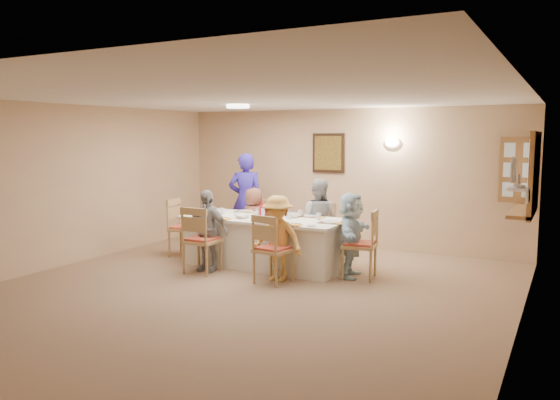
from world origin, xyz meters
The scene contains 49 objects.
ground centered at (0.00, 0.00, 0.00)m, with size 7.00×7.00×0.00m, color olive.
room_walls centered at (0.00, 0.00, 1.51)m, with size 7.00×7.00×7.00m.
wall_picture centered at (-0.30, 3.46, 1.70)m, with size 0.62×0.05×0.72m.
wall_sconce centered at (0.90, 3.44, 1.90)m, with size 0.26×0.09×0.18m, color white.
ceiling_light centered at (-1.00, 1.50, 2.47)m, with size 0.36×0.36×0.05m, color white.
serving_hatch centered at (3.21, 2.40, 1.50)m, with size 0.06×1.50×1.15m, color brown.
hatch_sill centered at (3.09, 2.40, 0.97)m, with size 0.30×1.50×0.05m, color brown.
shutter_door centered at (2.95, 3.16, 1.50)m, with size 0.55×0.04×1.00m, color brown.
fan_shelf centered at (3.13, 1.05, 1.40)m, with size 0.22×0.36×0.03m, color white.
desk_fan centered at (3.10, 1.05, 1.55)m, with size 0.30×0.30×0.28m, color #A5A5A8, non-canonical shape.
dining_table centered at (-0.49, 1.43, 0.38)m, with size 2.56×1.08×0.76m, color white.
chair_back_left centered at (-1.09, 2.23, 0.46)m, with size 0.44×0.44×0.91m, color tan, non-canonical shape.
chair_back_right centered at (0.11, 2.23, 0.46)m, with size 0.44×0.44×0.92m, color tan, non-canonical shape.
chair_front_left centered at (-1.09, 0.63, 0.50)m, with size 0.48×0.48×1.00m, color tan, non-canonical shape.
chair_front_right centered at (0.11, 0.63, 0.48)m, with size 0.46×0.46×0.96m, color tan, non-canonical shape.
chair_left_end centered at (-2.04, 1.43, 0.48)m, with size 0.46×0.46×0.96m, color tan, non-canonical shape.
chair_right_end centered at (1.06, 1.43, 0.49)m, with size 0.47×0.47×0.99m, color tan, non-canonical shape.
diner_back_left centered at (-1.09, 2.11, 0.57)m, with size 0.58×0.40×1.14m, color brown.
diner_back_right centered at (0.11, 2.11, 0.67)m, with size 0.71×0.58×1.34m, color #A1A4AB.
diner_front_left centered at (-1.09, 0.75, 0.61)m, with size 0.72×0.31×1.22m, color #949494.
diner_front_right centered at (0.11, 0.75, 0.60)m, with size 0.79×0.48×1.20m, color gold.
diner_right_end centered at (0.93, 1.43, 0.61)m, with size 0.54×1.17×1.22m, color #C2E5F6.
caregiver centered at (-1.54, 2.58, 0.85)m, with size 0.74×0.64×1.71m, color #3124A8.
placemat_fl centered at (-1.09, 1.01, 0.76)m, with size 0.32×0.24×0.01m, color #472B19.
plate_fl centered at (-1.09, 1.01, 0.77)m, with size 0.22×0.22×0.01m, color white.
napkin_fl centered at (-0.91, 0.96, 0.77)m, with size 0.15×0.15×0.01m, color gold.
placemat_fr centered at (0.11, 1.01, 0.76)m, with size 0.35×0.26×0.01m, color #472B19.
plate_fr centered at (0.11, 1.01, 0.77)m, with size 0.23×0.23×0.01m, color white.
napkin_fr centered at (0.29, 0.96, 0.77)m, with size 0.14×0.14×0.01m, color gold.
placemat_bl centered at (-1.09, 1.85, 0.76)m, with size 0.34×0.25×0.01m, color #472B19.
plate_bl centered at (-1.09, 1.85, 0.77)m, with size 0.24×0.24×0.02m, color white.
napkin_bl centered at (-0.91, 1.80, 0.77)m, with size 0.13×0.13×0.01m, color gold.
placemat_br centered at (0.11, 1.85, 0.76)m, with size 0.36×0.27×0.01m, color #472B19.
plate_br centered at (0.11, 1.85, 0.77)m, with size 0.24×0.24×0.01m, color white.
napkin_br centered at (0.29, 1.80, 0.77)m, with size 0.14×0.14×0.01m, color gold.
placemat_le centered at (-1.59, 1.43, 0.76)m, with size 0.32×0.24×0.01m, color #472B19.
plate_le centered at (-1.59, 1.43, 0.77)m, with size 0.25×0.25×0.02m, color white.
napkin_le centered at (-1.41, 1.38, 0.77)m, with size 0.15×0.15×0.01m, color gold.
placemat_re centered at (0.63, 1.43, 0.76)m, with size 0.36×0.27×0.01m, color #472B19.
plate_re centered at (0.63, 1.43, 0.77)m, with size 0.26×0.26×0.02m, color white.
napkin_re centered at (0.81, 1.38, 0.77)m, with size 0.14×0.14×0.01m, color gold.
teacup_a centered at (-1.31, 1.15, 0.80)m, with size 0.13×0.13×0.09m, color white.
teacup_b centered at (-0.11, 1.93, 0.80)m, with size 0.10×0.10×0.08m, color white.
bowl_a centered at (-0.75, 1.21, 0.79)m, with size 0.29×0.29×0.06m, color white.
bowl_b centered at (-0.10, 1.64, 0.79)m, with size 0.23×0.23×0.06m, color white.
condiment_ketchup centered at (-0.55, 1.47, 0.89)m, with size 0.12×0.12×0.25m, color red.
condiment_brown centered at (-0.45, 1.52, 0.86)m, with size 0.11×0.11×0.21m, color #461912.
condiment_malt centered at (-0.36, 1.39, 0.84)m, with size 0.15×0.15×0.17m, color #461912.
drinking_glass centered at (-0.64, 1.48, 0.82)m, with size 0.07×0.07×0.11m, color silver.
Camera 1 is at (3.66, -5.80, 2.01)m, focal length 35.00 mm.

